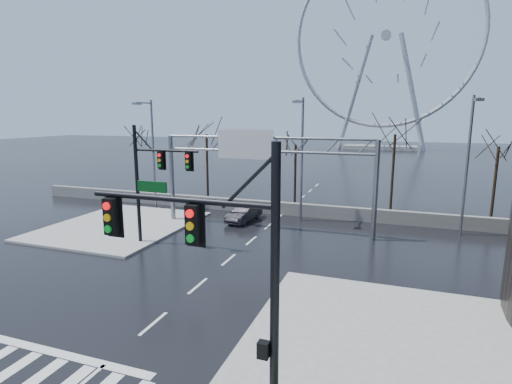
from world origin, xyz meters
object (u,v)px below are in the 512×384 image
at_px(signal_mast_near, 225,261).
at_px(signal_mast_far, 151,174).
at_px(sign_gantry, 260,162).
at_px(ferris_wheel, 386,43).
at_px(car, 244,213).

height_order(signal_mast_near, signal_mast_far, same).
xyz_separation_m(sign_gantry, ferris_wheel, (5.38, 80.04, 20.95)).
distance_m(signal_mast_near, signal_mast_far, 17.03).
relative_size(sign_gantry, ferris_wheel, 0.32).
distance_m(signal_mast_near, car, 22.52).
bearing_deg(sign_gantry, signal_mast_far, -132.47).
bearing_deg(signal_mast_near, car, 109.88).
relative_size(signal_mast_far, car, 1.94).
height_order(signal_mast_near, sign_gantry, signal_mast_near).
relative_size(signal_mast_near, ferris_wheel, 0.16).
bearing_deg(car, signal_mast_near, -63.04).
relative_size(signal_mast_far, sign_gantry, 0.49).
bearing_deg(signal_mast_near, ferris_wheel, 90.08).
distance_m(ferris_wheel, car, 82.60).
xyz_separation_m(sign_gantry, car, (-2.00, 1.81, -4.50)).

